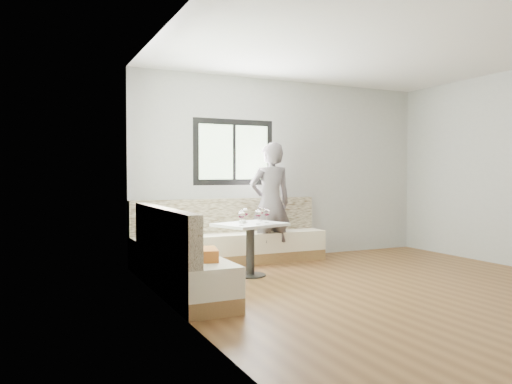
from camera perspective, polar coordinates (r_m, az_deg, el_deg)
room at (r=5.92m, az=14.04°, el=2.92°), size 5.01×5.01×2.81m
banquette at (r=6.59m, az=-5.17°, el=-6.54°), size 2.90×2.80×0.95m
table at (r=6.46m, az=-0.67°, el=-5.10°), size 0.99×0.87×0.68m
person at (r=7.40m, az=1.66°, el=-1.25°), size 0.67×0.46×1.78m
olive_ramekin at (r=6.44m, az=-1.54°, el=-3.41°), size 0.10×0.10×0.04m
wine_glass_a at (r=6.10m, az=-1.68°, el=-2.64°), size 0.09×0.09×0.19m
wine_glass_b at (r=6.28m, az=0.24°, el=-2.50°), size 0.09×0.09×0.19m
wine_glass_c at (r=6.46m, az=1.21°, el=-2.38°), size 0.09×0.09×0.19m
wine_glass_d at (r=6.49m, az=-1.22°, el=-2.35°), size 0.09×0.09×0.19m
wine_glass_e at (r=6.71m, az=0.54°, el=-2.21°), size 0.09×0.09×0.19m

